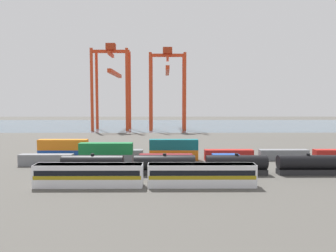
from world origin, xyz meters
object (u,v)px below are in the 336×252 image
at_px(passenger_train, 145,174).
at_px(gantry_crane_central, 168,79).
at_px(freight_tank_row, 236,165).
at_px(gantry_crane_west, 112,78).
at_px(shipping_container_5, 63,155).

height_order(passenger_train, gantry_crane_central, gantry_crane_central).
xyz_separation_m(passenger_train, freight_tank_row, (17.65, 9.11, -0.15)).
height_order(passenger_train, gantry_crane_west, gantry_crane_west).
bearing_deg(passenger_train, freight_tank_row, 27.30).
height_order(shipping_container_5, gantry_crane_west, gantry_crane_west).
xyz_separation_m(shipping_container_5, gantry_crane_central, (26.55, 92.57, 25.13)).
xyz_separation_m(shipping_container_5, gantry_crane_west, (-2.60, 92.47, 25.56)).
relative_size(passenger_train, shipping_container_5, 3.12).
bearing_deg(gantry_crane_central, shipping_container_5, -106.01).
relative_size(freight_tank_row, gantry_crane_west, 1.57).
bearing_deg(shipping_container_5, gantry_crane_west, 91.61).
relative_size(passenger_train, freight_tank_row, 0.54).
relative_size(passenger_train, gantry_crane_central, 0.89).
xyz_separation_m(passenger_train, gantry_crane_central, (4.49, 118.10, 24.29)).
bearing_deg(passenger_train, gantry_crane_west, 101.80).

